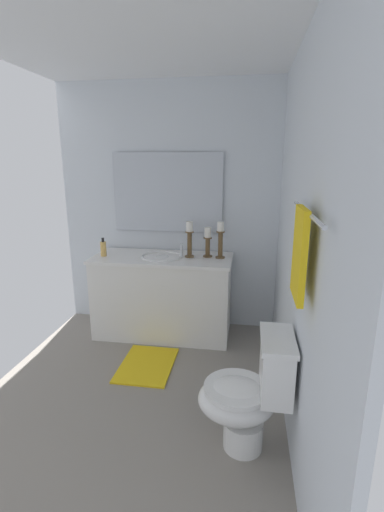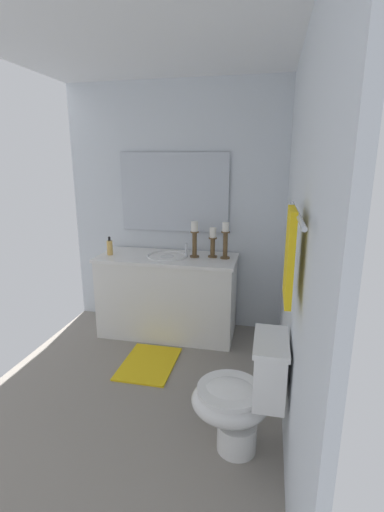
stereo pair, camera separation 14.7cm
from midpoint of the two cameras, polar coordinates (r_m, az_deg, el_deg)
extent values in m
cube|color=gray|center=(2.91, -11.05, -21.42)|extent=(2.79, 2.24, 0.02)
cube|color=silver|center=(2.26, 15.07, 2.21)|extent=(2.79, 0.04, 2.45)
cube|color=silver|center=(3.72, -4.72, 7.45)|extent=(0.04, 2.24, 2.45)
cube|color=white|center=(2.48, -14.35, 32.32)|extent=(2.79, 2.24, 0.02)
cube|color=white|center=(3.62, -5.78, -6.50)|extent=(0.55, 1.31, 0.77)
cube|color=white|center=(3.50, -5.95, -0.36)|extent=(0.58, 1.34, 0.03)
sphere|color=black|center=(3.91, -14.99, -4.71)|extent=(0.02, 0.02, 0.02)
sphere|color=black|center=(3.74, -16.20, -5.69)|extent=(0.02, 0.02, 0.02)
ellipsoid|color=white|center=(3.51, -5.93, -0.90)|extent=(0.38, 0.30, 0.11)
torus|color=white|center=(3.49, -5.96, -0.06)|extent=(0.40, 0.40, 0.02)
cylinder|color=silver|center=(3.43, -2.92, 0.88)|extent=(0.02, 0.02, 0.14)
cube|color=silver|center=(3.66, -5.08, 9.96)|extent=(0.02, 1.11, 0.78)
cylinder|color=brown|center=(3.44, 3.25, -0.21)|extent=(0.09, 0.09, 0.01)
cylinder|color=brown|center=(3.41, 3.28, 1.71)|extent=(0.04, 0.04, 0.25)
cylinder|color=brown|center=(3.38, 3.32, 3.85)|extent=(0.08, 0.08, 0.01)
cylinder|color=white|center=(3.37, 3.33, 4.67)|extent=(0.06, 0.06, 0.09)
cylinder|color=brown|center=(3.47, 1.27, -0.03)|extent=(0.09, 0.09, 0.01)
cylinder|color=brown|center=(3.45, 1.28, 1.32)|extent=(0.04, 0.04, 0.18)
cylinder|color=brown|center=(3.43, 1.29, 2.89)|extent=(0.08, 0.08, 0.01)
cylinder|color=white|center=(3.42, 1.29, 3.75)|extent=(0.06, 0.06, 0.09)
cylinder|color=brown|center=(3.47, -1.60, -0.06)|extent=(0.09, 0.09, 0.01)
cylinder|color=brown|center=(3.44, -1.61, 1.77)|extent=(0.04, 0.04, 0.24)
cylinder|color=brown|center=(3.41, -1.63, 3.82)|extent=(0.08, 0.08, 0.01)
cylinder|color=white|center=(3.40, -1.64, 4.69)|extent=(0.06, 0.06, 0.09)
cylinder|color=#E5B259|center=(3.61, -14.99, 1.08)|extent=(0.06, 0.06, 0.14)
cylinder|color=black|center=(3.59, -15.08, 2.48)|extent=(0.02, 0.02, 0.04)
cylinder|color=white|center=(2.45, 6.19, -26.19)|extent=(0.24, 0.24, 0.18)
ellipsoid|color=white|center=(2.31, 5.03, -21.81)|extent=(0.38, 0.46, 0.24)
cylinder|color=white|center=(2.27, 5.08, -20.18)|extent=(0.39, 0.39, 0.03)
cube|color=white|center=(2.18, 11.22, -16.96)|extent=(0.36, 0.17, 0.32)
cube|color=white|center=(2.09, 11.46, -12.87)|extent=(0.38, 0.19, 0.03)
cylinder|color=silver|center=(1.69, 15.38, 6.72)|extent=(0.82, 0.02, 0.02)
cube|color=yellow|center=(1.72, 14.34, 0.29)|extent=(0.28, 0.03, 0.43)
cube|color=yellow|center=(3.25, -8.48, -16.68)|extent=(0.60, 0.44, 0.02)
camera|label=1|loc=(0.07, -91.61, -0.42)|focal=25.27mm
camera|label=2|loc=(0.07, 88.39, 0.42)|focal=25.27mm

